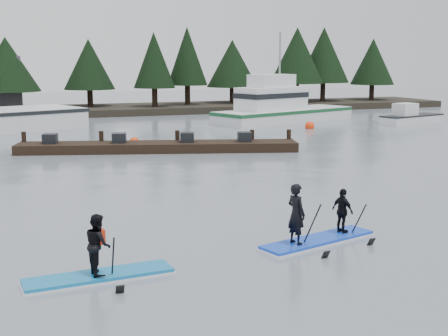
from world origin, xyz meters
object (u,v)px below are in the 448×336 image
object	(u,v)px
paddleboard_solo	(98,257)
floating_dock	(158,147)
paddleboard_duo	(318,223)
fishing_boat_medium	(281,115)

from	to	relation	value
paddleboard_solo	floating_dock	bearing A→B (deg)	67.22
floating_dock	paddleboard_duo	world-z (taller)	paddleboard_duo
fishing_boat_medium	floating_dock	size ratio (longest dim) A/B	0.87
floating_dock	paddleboard_duo	size ratio (longest dim) A/B	4.12
paddleboard_solo	paddleboard_duo	xyz separation A→B (m)	(5.78, 0.78, 0.04)
floating_dock	paddleboard_solo	size ratio (longest dim) A/B	4.40
fishing_boat_medium	paddleboard_solo	size ratio (longest dim) A/B	3.82
fishing_boat_medium	paddleboard_duo	size ratio (longest dim) A/B	3.57
paddleboard_duo	fishing_boat_medium	bearing A→B (deg)	49.90
fishing_boat_medium	paddleboard_solo	distance (m)	35.58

